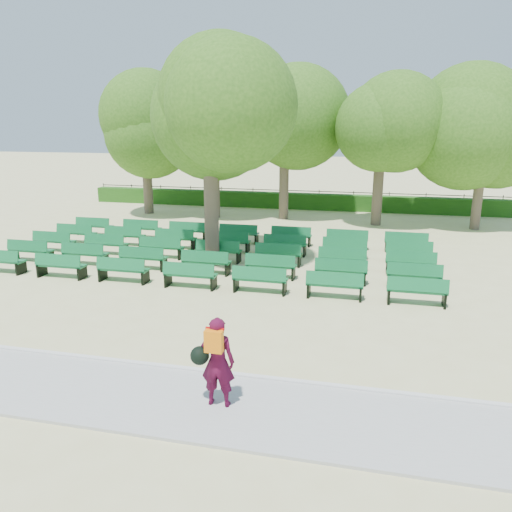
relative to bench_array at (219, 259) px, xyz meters
The scene contains 9 objects.
ground 2.33m from the bench_array, 55.77° to the right, with size 120.00×120.00×0.00m, color #CCC687.
paving 9.42m from the bench_array, 82.00° to the right, with size 30.00×2.20×0.06m, color #ABABA7.
curb 8.28m from the bench_array, 80.89° to the right, with size 30.00×0.12×0.10m, color silver.
hedge 12.15m from the bench_array, 83.80° to the left, with size 26.00×0.70×0.90m, color #225515.
fence 12.54m from the bench_array, 84.00° to the left, with size 26.00×0.10×1.02m, color black, non-canonical shape.
tree_line 8.18m from the bench_array, 80.77° to the left, with size 21.80×6.80×7.04m, color #3B6A1C, non-canonical shape.
bench_array is the anchor object (origin of this frame).
tree_among 4.82m from the bench_array, 104.16° to the right, with size 4.85×4.85×7.09m.
person 9.75m from the bench_array, 72.93° to the right, with size 0.79×0.48×1.67m.
Camera 1 is at (4.02, -14.93, 4.96)m, focal length 35.00 mm.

